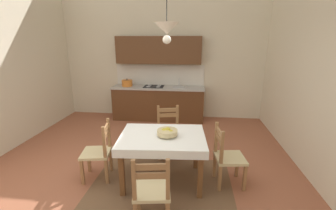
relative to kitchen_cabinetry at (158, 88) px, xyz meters
name	(u,v)px	position (x,y,z in m)	size (l,w,h in m)	color
ground_plane	(135,183)	(0.08, -2.95, -0.91)	(6.01, 7.04, 0.10)	#99563D
wall_back	(163,39)	(0.08, 0.33, 1.28)	(6.01, 0.12, 4.27)	beige
area_rug	(162,183)	(0.52, -2.98, -0.85)	(2.10, 1.60, 0.01)	brown
kitchen_cabinetry	(158,88)	(0.00, 0.00, 0.00)	(2.45, 0.63, 2.20)	#56331C
dining_table	(162,144)	(0.52, -2.88, -0.24)	(1.33, 1.05, 0.75)	brown
dining_chair_camera_side	(152,191)	(0.51, -3.77, -0.41)	(0.48, 0.48, 0.93)	#D1BC89
dining_chair_kitchen_side	(169,133)	(0.51, -2.03, -0.41)	(0.50, 0.50, 0.93)	#D1BC89
dining_chair_window_side	(227,157)	(1.48, -2.86, -0.41)	(0.47, 0.47, 0.93)	#D1BC89
dining_chair_tv_side	(99,152)	(-0.48, -2.93, -0.41)	(0.49, 0.49, 0.93)	#D1BC89
fruit_bowl	(167,132)	(0.59, -2.89, -0.04)	(0.30, 0.30, 0.12)	tan
pendant_lamp	(167,29)	(0.59, -2.97, 1.39)	(0.32, 0.32, 0.81)	black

